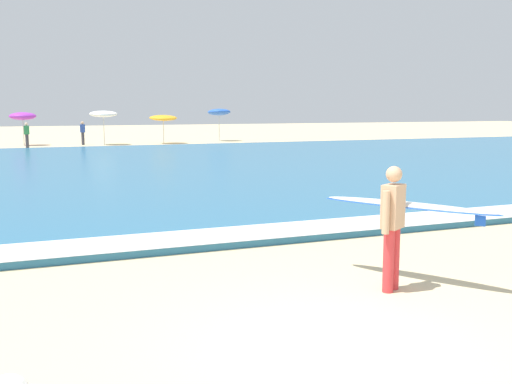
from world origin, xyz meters
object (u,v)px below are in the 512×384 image
object	(u,v)px
beach_umbrella_2	(23,116)
beach_umbrella_3	(103,114)
beach_umbrella_5	(219,112)
surfer_with_board	(400,214)
beach_umbrella_4	(163,118)
beachgoer_near_row_right	(83,132)
beachgoer_near_row_mid	(27,134)

from	to	relation	value
beach_umbrella_2	beach_umbrella_3	bearing A→B (deg)	-13.84
beach_umbrella_5	surfer_with_board	bearing A→B (deg)	-104.49
beach_umbrella_4	surfer_with_board	bearing A→B (deg)	-97.73
beach_umbrella_2	beachgoer_near_row_right	xyz separation A→B (m)	(3.70, -0.86, -1.09)
beach_umbrella_2	beach_umbrella_4	xyz separation A→B (m)	(9.11, -1.29, -0.15)
beach_umbrella_5	beach_umbrella_4	bearing A→B (deg)	-161.85
surfer_with_board	beach_umbrella_5	bearing A→B (deg)	75.51
beach_umbrella_2	beach_umbrella_4	world-z (taller)	beach_umbrella_2
beachgoer_near_row_mid	beachgoer_near_row_right	bearing A→B (deg)	25.07
beach_umbrella_2	beachgoer_near_row_right	world-z (taller)	beach_umbrella_2
beach_umbrella_5	beachgoer_near_row_mid	distance (m)	13.88
beach_umbrella_3	beach_umbrella_4	bearing A→B (deg)	-0.67
beach_umbrella_3	beachgoer_near_row_mid	world-z (taller)	beach_umbrella_3
surfer_with_board	beach_umbrella_5	distance (m)	36.99
beach_umbrella_4	beach_umbrella_5	world-z (taller)	beach_umbrella_5
beach_umbrella_5	beach_umbrella_2	bearing A→B (deg)	-179.10
beachgoer_near_row_right	surfer_with_board	bearing A→B (deg)	-88.75
beach_umbrella_2	beach_umbrella_4	bearing A→B (deg)	-8.07
beachgoer_near_row_mid	beach_umbrella_4	bearing A→B (deg)	7.81
beach_umbrella_5	beachgoer_near_row_right	size ratio (longest dim) A/B	1.56
beachgoer_near_row_mid	beach_umbrella_5	bearing A→B (deg)	11.41
beach_umbrella_3	beachgoer_near_row_mid	xyz separation A→B (m)	(-4.89, -1.27, -1.23)
surfer_with_board	beach_umbrella_4	distance (m)	34.61
beach_umbrella_4	beach_umbrella_3	bearing A→B (deg)	179.33
surfer_with_board	beachgoer_near_row_mid	world-z (taller)	surfer_with_board
beach_umbrella_3	beachgoer_near_row_right	xyz separation A→B (m)	(-1.35, 0.38, -1.23)
beach_umbrella_4	beach_umbrella_5	bearing A→B (deg)	18.15
beach_umbrella_3	beach_umbrella_4	size ratio (longest dim) A/B	1.14
beach_umbrella_3	beach_umbrella_5	world-z (taller)	beach_umbrella_5
surfer_with_board	beachgoer_near_row_right	bearing A→B (deg)	91.25
surfer_with_board	beach_umbrella_3	world-z (taller)	beach_umbrella_3
beach_umbrella_2	beach_umbrella_4	size ratio (longest dim) A/B	1.09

